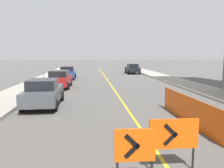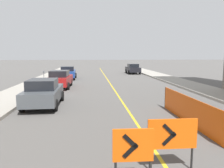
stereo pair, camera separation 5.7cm
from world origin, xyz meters
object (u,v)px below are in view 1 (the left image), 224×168
parked_car_curb_mid (60,79)px  parked_car_opposite_side (132,69)px  parked_car_curb_near (44,93)px  parking_meter_far_curb (43,75)px  arrow_barricade_primary (135,148)px  parked_car_curb_far (67,73)px  arrow_barricade_secondary (174,135)px

parked_car_curb_mid → parked_car_opposite_side: same height
parked_car_curb_near → parking_meter_far_curb: (-1.68, 8.12, 0.35)m
arrow_barricade_primary → parking_meter_far_curb: 17.37m
parked_car_curb_far → parked_car_opposite_side: same height
parked_car_curb_near → parked_car_curb_far: (-0.13, 14.64, 0.00)m
parked_car_curb_mid → parked_car_opposite_side: 17.46m
parked_car_curb_mid → parking_meter_far_curb: parked_car_curb_mid is taller
arrow_barricade_secondary → parked_car_opposite_side: parked_car_opposite_side is taller
parked_car_curb_near → parking_meter_far_curb: size_ratio=3.13×
parked_car_curb_mid → parked_car_curb_far: 7.40m
arrow_barricade_primary → arrow_barricade_secondary: size_ratio=1.01×
parked_car_curb_far → parking_meter_far_curb: parked_car_curb_far is taller
arrow_barricade_primary → parked_car_opposite_side: (5.78, 30.27, -0.16)m
arrow_barricade_secondary → parking_meter_far_curb: (-6.49, 15.84, 0.20)m
arrow_barricade_secondary → parked_car_curb_near: (-4.81, 7.72, -0.14)m
arrow_barricade_primary → arrow_barricade_secondary: arrow_barricade_primary is taller
parked_car_curb_mid → parking_meter_far_curb: 1.86m
parked_car_curb_mid → arrow_barricade_primary: bearing=-74.2°
parked_car_opposite_side → parking_meter_far_curb: bearing=-129.8°
arrow_barricade_secondary → parking_meter_far_curb: 17.12m
parked_car_curb_far → parked_car_opposite_side: 12.01m
parked_car_curb_near → parked_car_curb_far: size_ratio=0.99×
arrow_barricade_primary → parked_car_curb_near: parked_car_curb_near is taller
arrow_barricade_primary → parked_car_curb_far: bearing=101.0°
parked_car_curb_mid → parked_car_curb_far: (-0.05, 7.40, 0.00)m
arrow_barricade_primary → parked_car_opposite_side: size_ratio=0.32×
parked_car_curb_near → parked_car_curb_mid: (-0.08, 7.24, 0.00)m
arrow_barricade_secondary → parked_car_curb_far: parked_car_curb_far is taller
parked_car_opposite_side → parking_meter_far_curb: size_ratio=3.12×
parking_meter_far_curb → arrow_barricade_primary: bearing=-72.0°
arrow_barricade_secondary → parked_car_curb_far: (-4.94, 22.36, -0.14)m
parked_car_curb_near → parked_car_curb_far: same height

